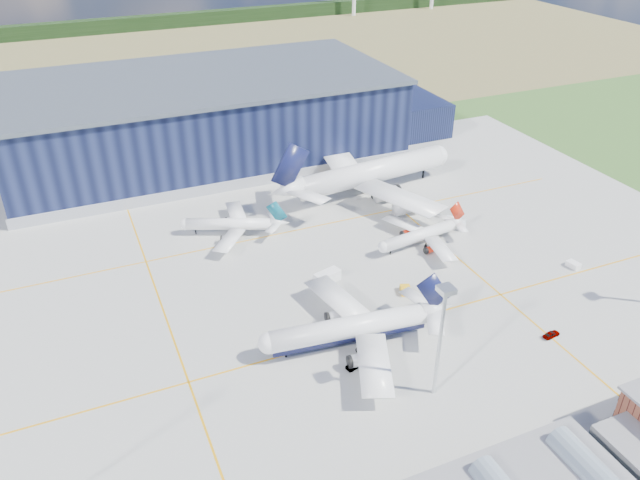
{
  "coord_description": "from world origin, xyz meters",
  "views": [
    {
      "loc": [
        -41.66,
        -98.06,
        80.52
      ],
      "look_at": [
        8.18,
        17.56,
        6.65
      ],
      "focal_mm": 35.0,
      "sensor_mm": 36.0,
      "label": 1
    }
  ],
  "objects": [
    {
      "name": "gse_tug_c",
      "position": [
        29.82,
        62.0,
        0.63
      ],
      "size": [
        2.68,
        3.34,
        1.27
      ],
      "primitive_type": "cube",
      "rotation": [
        0.0,
        0.0,
        -0.34
      ],
      "color": "yellow",
      "rests_on": "ground"
    },
    {
      "name": "light_mast_center",
      "position": [
        10.0,
        -30.0,
        15.43
      ],
      "size": [
        2.6,
        2.6,
        23.0
      ],
      "color": "silver",
      "rests_on": "ground"
    },
    {
      "name": "treeline",
      "position": [
        0.0,
        300.0,
        4.0
      ],
      "size": [
        600.0,
        8.0,
        8.0
      ],
      "primitive_type": "cube",
      "color": "black",
      "rests_on": "ground"
    },
    {
      "name": "car_b",
      "position": [
        -0.13,
        -18.55,
        0.64
      ],
      "size": [
        4.12,
        2.27,
        1.29
      ],
      "primitive_type": "imported",
      "rotation": [
        0.0,
        0.0,
        1.82
      ],
      "color": "#99999E",
      "rests_on": "ground"
    },
    {
      "name": "gse_van_a",
      "position": [
        6.69,
        9.88,
        1.34
      ],
      "size": [
        6.65,
        4.25,
        2.69
      ],
      "primitive_type": "cube",
      "rotation": [
        0.0,
        0.0,
        1.84
      ],
      "color": "white",
      "rests_on": "ground"
    },
    {
      "name": "airliner_navy",
      "position": [
        1.46,
        -12.0,
        6.6
      ],
      "size": [
        44.65,
        43.88,
        13.2
      ],
      "primitive_type": null,
      "rotation": [
        0.0,
        0.0,
        3.03
      ],
      "color": "white",
      "rests_on": "ground"
    },
    {
      "name": "farmland",
      "position": [
        0.0,
        220.0,
        0.0
      ],
      "size": [
        600.0,
        220.0,
        0.01
      ],
      "primitive_type": "cube",
      "color": "olive",
      "rests_on": "ground"
    },
    {
      "name": "ground",
      "position": [
        0.0,
        0.0,
        0.0
      ],
      "size": [
        600.0,
        600.0,
        0.0
      ],
      "primitive_type": "plane",
      "color": "#355821",
      "rests_on": "ground"
    },
    {
      "name": "car_a",
      "position": [
        40.23,
        -25.98,
        0.66
      ],
      "size": [
        4.04,
        2.08,
        1.32
      ],
      "primitive_type": "imported",
      "rotation": [
        0.0,
        0.0,
        1.71
      ],
      "color": "#99999E",
      "rests_on": "ground"
    },
    {
      "name": "gse_van_b",
      "position": [
        47.95,
        20.03,
        1.23
      ],
      "size": [
        4.99,
        5.81,
        2.45
      ],
      "primitive_type": "cube",
      "rotation": [
        0.0,
        0.0,
        0.58
      ],
      "color": "white",
      "rests_on": "ground"
    },
    {
      "name": "gse_cart_a",
      "position": [
        62.86,
        -7.56,
        0.67
      ],
      "size": [
        2.57,
        3.42,
        1.35
      ],
      "primitive_type": "cube",
      "rotation": [
        0.0,
        0.0,
        0.17
      ],
      "color": "white",
      "rests_on": "ground"
    },
    {
      "name": "gse_tug_b",
      "position": [
        20.94,
        -1.01,
        0.7
      ],
      "size": [
        3.12,
        3.76,
        1.4
      ],
      "primitive_type": "cube",
      "rotation": [
        0.0,
        0.0,
        -0.35
      ],
      "color": "yellow",
      "rests_on": "ground"
    },
    {
      "name": "airliner_widebody",
      "position": [
        37.7,
        47.72,
        9.88
      ],
      "size": [
        66.96,
        65.81,
        19.76
      ],
      "primitive_type": null,
      "rotation": [
        0.0,
        0.0,
        0.11
      ],
      "color": "white",
      "rests_on": "ground"
    },
    {
      "name": "airliner_regional",
      "position": [
        -7.6,
        40.0,
        4.61
      ],
      "size": [
        36.84,
        36.52,
        9.21
      ],
      "primitive_type": null,
      "rotation": [
        0.0,
        0.0,
        2.74
      ],
      "color": "white",
      "rests_on": "ground"
    },
    {
      "name": "hangar",
      "position": [
        2.81,
        94.8,
        11.62
      ],
      "size": [
        145.0,
        62.0,
        26.1
      ],
      "color": "black",
      "rests_on": "ground"
    },
    {
      "name": "airliner_red",
      "position": [
        34.25,
        15.72,
        4.49
      ],
      "size": [
        30.84,
        30.32,
        8.98
      ],
      "primitive_type": null,
      "rotation": [
        0.0,
        0.0,
        3.27
      ],
      "color": "white",
      "rests_on": "ground"
    },
    {
      "name": "apron",
      "position": [
        0.0,
        10.0,
        0.03
      ],
      "size": [
        220.0,
        160.0,
        0.08
      ],
      "color": "gray",
      "rests_on": "ground"
    }
  ]
}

